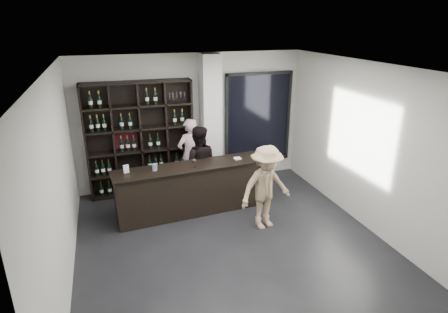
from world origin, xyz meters
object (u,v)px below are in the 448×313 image
object	(u,v)px
wine_shelf	(141,139)
customer	(266,188)
tasting_counter	(193,189)
taster_black	(198,164)
taster_pink	(190,155)

from	to	relation	value
wine_shelf	customer	bearing A→B (deg)	-48.73
tasting_counter	customer	bearing A→B (deg)	-44.54
tasting_counter	customer	distance (m)	1.47
taster_black	customer	xyz separation A→B (m)	(0.85, -1.45, -0.02)
customer	taster_black	bearing A→B (deg)	109.86
wine_shelf	taster_pink	world-z (taller)	wine_shelf
tasting_counter	taster_black	xyz separation A→B (m)	(0.25, 0.51, 0.30)
taster_pink	customer	distance (m)	2.19
wine_shelf	taster_black	size ratio (longest dim) A/B	1.52
tasting_counter	wine_shelf	bearing A→B (deg)	119.05
wine_shelf	tasting_counter	xyz separation A→B (m)	(0.80, -1.23, -0.71)
tasting_counter	taster_pink	size ratio (longest dim) A/B	1.85
customer	wine_shelf	bearing A→B (deg)	120.75
taster_pink	wine_shelf	bearing A→B (deg)	-28.90
tasting_counter	customer	xyz separation A→B (m)	(1.10, -0.94, 0.28)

